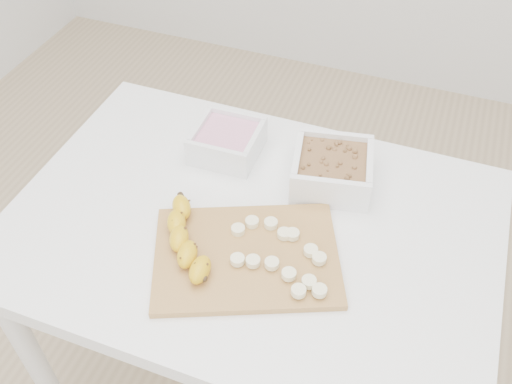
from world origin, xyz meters
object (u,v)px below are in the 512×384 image
(cutting_board, at_px, (246,256))
(banana, at_px, (187,240))
(table, at_px, (251,251))
(bowl_yogurt, at_px, (227,141))
(bowl_granola, at_px, (332,169))

(cutting_board, relative_size, banana, 1.64)
(table, height_order, cutting_board, cutting_board)
(bowl_yogurt, bearing_deg, bowl_granola, -2.82)
(table, distance_m, cutting_board, 0.14)
(table, xyz_separation_m, bowl_yogurt, (-0.13, 0.18, 0.13))
(bowl_granola, bearing_deg, bowl_yogurt, 177.18)
(table, relative_size, bowl_granola, 5.13)
(cutting_board, bearing_deg, bowl_yogurt, 119.11)
(cutting_board, bearing_deg, banana, -169.58)
(bowl_granola, height_order, cutting_board, bowl_granola)
(table, height_order, banana, banana)
(bowl_granola, distance_m, cutting_board, 0.28)
(banana, bearing_deg, bowl_granola, 27.57)
(table, relative_size, cutting_board, 2.83)
(bowl_granola, distance_m, banana, 0.35)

